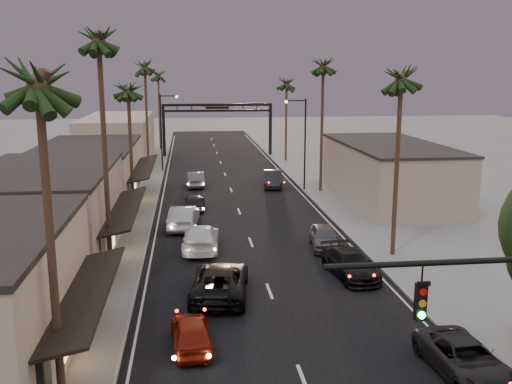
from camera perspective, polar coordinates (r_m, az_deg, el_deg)
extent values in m
plane|color=slate|center=(50.77, -2.01, -1.15)|extent=(200.00, 200.00, 0.00)
cube|color=black|center=(55.64, -2.44, 0.00)|extent=(14.00, 120.00, 0.02)
cube|color=slate|center=(62.58, -11.65, 1.14)|extent=(5.00, 92.00, 0.12)
cube|color=slate|center=(63.81, 5.61, 1.53)|extent=(5.00, 92.00, 0.12)
cube|color=tan|center=(37.42, -20.38, -2.28)|extent=(8.00, 14.00, 5.50)
cube|color=#C4B796|center=(52.83, -16.41, 1.64)|extent=(8.00, 16.00, 5.00)
cube|color=tan|center=(75.31, -13.61, 5.09)|extent=(8.00, 20.00, 6.00)
cube|color=tan|center=(53.27, 13.16, 1.90)|extent=(8.00, 18.00, 5.00)
cylinder|color=black|center=(16.01, 21.66, -6.42)|extent=(8.40, 0.16, 0.16)
cube|color=black|center=(15.68, 16.13, -10.50)|extent=(0.28, 0.22, 1.00)
cube|color=black|center=(79.77, -9.20, 5.98)|extent=(0.40, 0.40, 7.00)
cube|color=black|center=(80.53, 1.44, 6.19)|extent=(0.40, 0.40, 7.00)
cube|color=black|center=(79.53, -3.89, 8.69)|extent=(15.20, 0.35, 0.35)
cube|color=black|center=(79.58, -3.88, 8.12)|extent=(15.20, 0.30, 0.30)
cube|color=beige|center=(79.53, -3.89, 8.40)|extent=(4.20, 0.12, 1.00)
cylinder|color=black|center=(55.90, 4.92, 4.69)|extent=(0.16, 0.16, 9.00)
cylinder|color=black|center=(55.34, 3.97, 9.11)|extent=(2.00, 0.12, 0.12)
sphere|color=#FFD899|center=(55.18, 3.04, 9.01)|extent=(0.30, 0.30, 0.30)
cylinder|color=black|center=(67.73, -9.45, 5.82)|extent=(0.16, 0.16, 9.00)
cylinder|color=black|center=(67.39, -8.71, 9.48)|extent=(2.00, 0.12, 0.12)
sphere|color=#FFD899|center=(67.37, -7.93, 9.41)|extent=(0.30, 0.30, 0.30)
cylinder|color=#38281C|center=(19.75, -19.76, -6.23)|extent=(0.28, 0.28, 11.00)
sphere|color=black|center=(18.85, -21.07, 11.71)|extent=(3.20, 3.20, 3.20)
cylinder|color=#38281C|center=(32.00, -14.82, 2.64)|extent=(0.28, 0.28, 13.00)
sphere|color=black|center=(31.71, -15.52, 15.41)|extent=(3.20, 3.20, 3.20)
cylinder|color=#38281C|center=(45.98, -12.38, 3.56)|extent=(0.28, 0.28, 10.00)
sphere|color=black|center=(45.54, -12.70, 10.54)|extent=(3.20, 3.20, 3.20)
cylinder|color=#38281C|center=(64.69, -10.85, 6.83)|extent=(0.28, 0.28, 12.00)
sphere|color=black|center=(64.48, -11.09, 12.68)|extent=(3.20, 3.20, 3.20)
cylinder|color=#38281C|center=(36.13, 13.88, 2.09)|extent=(0.28, 0.28, 11.00)
sphere|color=black|center=(35.65, 14.37, 11.80)|extent=(3.20, 3.20, 3.20)
cylinder|color=#38281C|center=(55.07, 6.60, 6.12)|extent=(0.28, 0.28, 12.00)
sphere|color=black|center=(54.82, 6.76, 13.00)|extent=(3.20, 3.20, 3.20)
cylinder|color=#38281C|center=(74.67, 3.03, 6.89)|extent=(0.28, 0.28, 10.00)
sphere|color=black|center=(74.41, 3.07, 11.19)|extent=(3.20, 3.20, 3.20)
cylinder|color=#38281C|center=(87.61, -9.63, 7.79)|extent=(0.28, 0.28, 11.00)
sphere|color=black|center=(87.41, -9.77, 11.78)|extent=(3.20, 3.20, 3.20)
imported|color=maroon|center=(24.86, -6.51, -13.74)|extent=(1.92, 4.15, 1.38)
imported|color=black|center=(29.90, -3.62, -8.86)|extent=(3.55, 6.35, 1.68)
imported|color=#999A9E|center=(42.90, -7.25, -2.49)|extent=(2.42, 5.40, 1.72)
imported|color=silver|center=(37.60, -5.56, -4.56)|extent=(2.62, 5.76, 1.63)
imported|color=black|center=(48.28, -6.17, -1.03)|extent=(1.90, 4.25, 1.42)
imported|color=#515257|center=(58.46, -6.08, 1.28)|extent=(1.82, 4.74, 1.54)
imported|color=black|center=(24.02, 20.18, -15.39)|extent=(2.64, 5.13, 1.38)
imported|color=black|center=(33.09, 9.40, -7.12)|extent=(2.71, 5.30, 1.47)
imported|color=#4C4C51|center=(38.10, 6.83, -4.48)|extent=(2.30, 4.57, 1.49)
imported|color=black|center=(57.96, 1.69, 1.31)|extent=(2.43, 5.24, 1.66)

